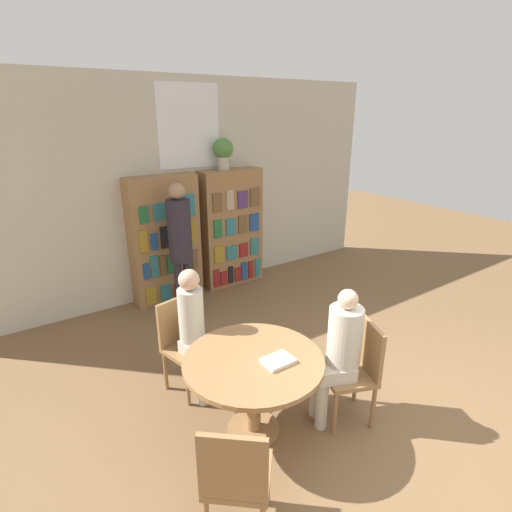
# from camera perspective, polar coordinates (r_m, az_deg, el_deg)

# --- Properties ---
(ground_plane) EXTENTS (16.00, 16.00, 0.00)m
(ground_plane) POSITION_cam_1_polar(r_m,az_deg,el_deg) (3.73, 23.34, -25.07)
(ground_plane) COLOR brown
(wall_back) EXTENTS (6.40, 0.07, 3.00)m
(wall_back) POSITION_cam_1_polar(r_m,az_deg,el_deg) (5.84, -9.22, 9.53)
(wall_back) COLOR beige
(wall_back) RESTS_ON ground_plane
(bookshelf_left) EXTENTS (0.94, 0.34, 1.75)m
(bookshelf_left) POSITION_cam_1_polar(r_m,az_deg,el_deg) (5.61, -12.88, 2.19)
(bookshelf_left) COLOR olive
(bookshelf_left) RESTS_ON ground_plane
(bookshelf_right) EXTENTS (0.94, 0.34, 1.75)m
(bookshelf_right) POSITION_cam_1_polar(r_m,az_deg,el_deg) (6.06, -3.55, 3.98)
(bookshelf_right) COLOR olive
(bookshelf_right) RESTS_ON ground_plane
(flower_vase) EXTENTS (0.29, 0.29, 0.44)m
(flower_vase) POSITION_cam_1_polar(r_m,az_deg,el_deg) (5.80, -4.71, 14.72)
(flower_vase) COLOR #B7AD9E
(flower_vase) RESTS_ON bookshelf_right
(reading_table) EXTENTS (1.12, 1.12, 0.71)m
(reading_table) POSITION_cam_1_polar(r_m,az_deg,el_deg) (3.32, -0.37, -16.29)
(reading_table) COLOR olive
(reading_table) RESTS_ON ground_plane
(chair_near_camera) EXTENTS (0.56, 0.56, 0.90)m
(chair_near_camera) POSITION_cam_1_polar(r_m,az_deg,el_deg) (2.71, -2.86, -28.87)
(chair_near_camera) COLOR olive
(chair_near_camera) RESTS_ON ground_plane
(chair_left_side) EXTENTS (0.48, 0.48, 0.90)m
(chair_left_side) POSITION_cam_1_polar(r_m,az_deg,el_deg) (3.92, -10.29, -11.71)
(chair_left_side) COLOR olive
(chair_left_side) RESTS_ON ground_plane
(chair_far_side) EXTENTS (0.52, 0.52, 0.90)m
(chair_far_side) POSITION_cam_1_polar(r_m,az_deg,el_deg) (3.61, 14.25, -15.08)
(chair_far_side) COLOR olive
(chair_far_side) RESTS_ON ground_plane
(seated_reader_left) EXTENTS (0.30, 0.37, 1.26)m
(seated_reader_left) POSITION_cam_1_polar(r_m,az_deg,el_deg) (3.69, -8.67, -10.14)
(seated_reader_left) COLOR beige
(seated_reader_left) RESTS_ON ground_plane
(seated_reader_right) EXTENTS (0.41, 0.38, 1.23)m
(seated_reader_right) POSITION_cam_1_polar(r_m,az_deg,el_deg) (3.43, 11.78, -12.84)
(seated_reader_right) COLOR beige
(seated_reader_right) RESTS_ON ground_plane
(librarian_standing) EXTENTS (0.30, 0.57, 1.73)m
(librarian_standing) POSITION_cam_1_polar(r_m,az_deg,el_deg) (5.12, -10.82, 2.78)
(librarian_standing) COLOR #28232D
(librarian_standing) RESTS_ON ground_plane
(open_book_on_table) EXTENTS (0.24, 0.18, 0.03)m
(open_book_on_table) POSITION_cam_1_polar(r_m,az_deg,el_deg) (3.20, 3.16, -14.72)
(open_book_on_table) COLOR silver
(open_book_on_table) RESTS_ON reading_table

